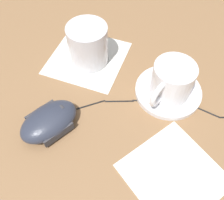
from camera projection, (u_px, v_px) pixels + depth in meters
ground_plane at (119, 101)px, 0.49m from camera, size 3.00×3.00×0.00m
saucer at (168, 91)px, 0.50m from camera, size 0.13×0.13×0.01m
coffee_cup at (171, 81)px, 0.46m from camera, size 0.08×0.10×0.07m
computer_mouse at (49, 121)px, 0.44m from camera, size 0.12×0.13×0.04m
mouse_cable at (190, 107)px, 0.48m from camera, size 0.42×0.13×0.00m
napkin_under_glass at (87, 58)px, 0.56m from camera, size 0.17×0.17×0.00m
drinking_glass at (88, 45)px, 0.52m from camera, size 0.08×0.08×0.09m
napkin_spare at (173, 174)px, 0.41m from camera, size 0.20×0.20×0.00m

